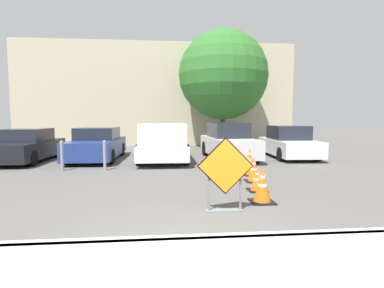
{
  "coord_description": "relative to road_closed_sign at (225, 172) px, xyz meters",
  "views": [
    {
      "loc": [
        -0.19,
        -4.18,
        1.85
      ],
      "look_at": [
        1.14,
        10.22,
        0.6
      ],
      "focal_mm": 28.0,
      "sensor_mm": 36.0,
      "label": 1
    }
  ],
  "objects": [
    {
      "name": "bollard_nearest",
      "position": [
        -3.31,
        5.06,
        -0.24
      ],
      "size": [
        0.12,
        0.12,
        1.07
      ],
      "color": "gray",
      "rests_on": "ground_plane"
    },
    {
      "name": "traffic_cone_nearest",
      "position": [
        0.94,
        0.56,
        -0.42
      ],
      "size": [
        0.51,
        0.51,
        0.78
      ],
      "color": "black",
      "rests_on": "ground_plane"
    },
    {
      "name": "parked_car_fourth",
      "position": [
        4.65,
        7.89,
        -0.12
      ],
      "size": [
        1.94,
        4.17,
        1.5
      ],
      "rotation": [
        0.0,
        0.0,
        3.1
      ],
      "color": "white",
      "rests_on": "ground_plane"
    },
    {
      "name": "curb_lip",
      "position": [
        -1.0,
        -1.56,
        -0.73
      ],
      "size": [
        26.55,
        0.2,
        0.14
      ],
      "color": "beige",
      "rests_on": "ground_plane"
    },
    {
      "name": "parked_car_nearest",
      "position": [
        -7.15,
        7.68,
        -0.15
      ],
      "size": [
        1.95,
        4.45,
        1.4
      ],
      "rotation": [
        0.0,
        0.0,
        3.14
      ],
      "color": "black",
      "rests_on": "ground_plane"
    },
    {
      "name": "building_facade_backdrop",
      "position": [
        -1.65,
        17.05,
        2.67
      ],
      "size": [
        18.79,
        5.0,
        6.94
      ],
      "color": "beige",
      "rests_on": "ground_plane"
    },
    {
      "name": "street_tree_behind_lot",
      "position": [
        2.39,
        12.49,
        3.67
      ],
      "size": [
        5.41,
        5.41,
        7.18
      ],
      "color": "#513823",
      "rests_on": "ground_plane"
    },
    {
      "name": "parked_car_third",
      "position": [
        1.7,
        7.64,
        -0.04
      ],
      "size": [
        2.02,
        4.5,
        1.65
      ],
      "rotation": [
        0.0,
        0.0,
        3.21
      ],
      "color": "silver",
      "rests_on": "ground_plane"
    },
    {
      "name": "ground_plane",
      "position": [
        -1.0,
        8.44,
        -0.8
      ],
      "size": [
        96.0,
        96.0,
        0.0
      ],
      "primitive_type": "plane",
      "color": "#565451"
    },
    {
      "name": "parked_car_second",
      "position": [
        -4.2,
        8.02,
        -0.13
      ],
      "size": [
        1.96,
        4.68,
        1.43
      ],
      "rotation": [
        0.0,
        0.0,
        3.13
      ],
      "color": "navy",
      "rests_on": "ground_plane"
    },
    {
      "name": "traffic_cone_fifth",
      "position": [
        1.9,
        4.87,
        -0.42
      ],
      "size": [
        0.51,
        0.51,
        0.76
      ],
      "color": "black",
      "rests_on": "ground_plane"
    },
    {
      "name": "traffic_cone_third",
      "position": [
        1.4,
        2.7,
        -0.44
      ],
      "size": [
        0.48,
        0.48,
        0.74
      ],
      "color": "black",
      "rests_on": "ground_plane"
    },
    {
      "name": "road_closed_sign",
      "position": [
        0.0,
        0.0,
        0.0
      ],
      "size": [
        1.13,
        0.2,
        1.48
      ],
      "color": "black",
      "rests_on": "ground_plane"
    },
    {
      "name": "pickup_truck",
      "position": [
        -1.25,
        7.27,
        -0.06
      ],
      "size": [
        2.12,
        5.26,
        1.63
      ],
      "rotation": [
        0.0,
        0.0,
        3.13
      ],
      "color": "silver",
      "rests_on": "ground_plane"
    },
    {
      "name": "traffic_cone_fourth",
      "position": [
        1.57,
        3.65,
        -0.47
      ],
      "size": [
        0.4,
        0.4,
        0.67
      ],
      "color": "black",
      "rests_on": "ground_plane"
    },
    {
      "name": "traffic_cone_second",
      "position": [
        1.16,
        1.59,
        -0.51
      ],
      "size": [
        0.47,
        0.47,
        0.6
      ],
      "color": "black",
      "rests_on": "ground_plane"
    },
    {
      "name": "bollard_second",
      "position": [
        -4.78,
        5.06,
        -0.23
      ],
      "size": [
        0.12,
        0.12,
        1.07
      ],
      "color": "gray",
      "rests_on": "ground_plane"
    }
  ]
}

